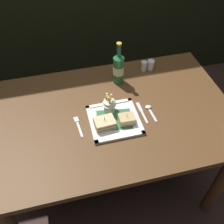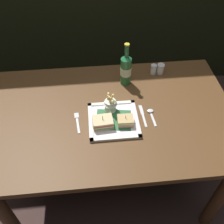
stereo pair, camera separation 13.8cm
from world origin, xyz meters
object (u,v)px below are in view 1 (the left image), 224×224
object	(u,v)px
square_plate	(114,120)
fries_cup	(109,104)
salt_shaker	(144,67)
sandwich_half_right	(127,119)
knife	(142,111)
fork	(78,126)
beer_bottle	(119,68)
spoon	(149,109)
pepper_shaker	(151,66)
sandwich_half_left	(105,123)
dining_table	(110,129)

from	to	relation	value
square_plate	fries_cup	world-z (taller)	fries_cup
salt_shaker	sandwich_half_right	bearing A→B (deg)	-119.87
fries_cup	knife	distance (m)	0.19
fries_cup	fork	xyz separation A→B (m)	(-0.18, -0.06, -0.06)
fries_cup	beer_bottle	distance (m)	0.27
sandwich_half_right	spoon	xyz separation A→B (m)	(0.15, 0.06, -0.03)
square_plate	beer_bottle	world-z (taller)	beer_bottle
fork	fries_cup	bearing A→B (deg)	18.34
sandwich_half_right	spoon	distance (m)	0.17
square_plate	pepper_shaker	size ratio (longest dim) A/B	4.00
salt_shaker	fork	bearing A→B (deg)	-143.13
sandwich_half_left	knife	xyz separation A→B (m)	(0.22, 0.06, -0.03)
sandwich_half_right	fork	distance (m)	0.26
fries_cup	spoon	size ratio (longest dim) A/B	0.94
square_plate	fries_cup	size ratio (longest dim) A/B	2.24
sandwich_half_left	knife	distance (m)	0.23
sandwich_half_right	knife	world-z (taller)	sandwich_half_right
square_plate	knife	world-z (taller)	square_plate
salt_shaker	fries_cup	bearing A→B (deg)	-135.02
beer_bottle	pepper_shaker	distance (m)	0.25
square_plate	pepper_shaker	world-z (taller)	pepper_shaker
spoon	pepper_shaker	xyz separation A→B (m)	(0.13, 0.34, 0.02)
beer_bottle	spoon	distance (m)	0.31
dining_table	fries_cup	size ratio (longest dim) A/B	11.71
spoon	pepper_shaker	world-z (taller)	pepper_shaker
fork	knife	xyz separation A→B (m)	(0.36, 0.02, -0.00)
salt_shaker	pepper_shaker	bearing A→B (deg)	-0.00
spoon	pepper_shaker	distance (m)	0.37
fries_cup	beer_bottle	world-z (taller)	beer_bottle
sandwich_half_left	pepper_shaker	distance (m)	0.57
dining_table	spoon	distance (m)	0.26
square_plate	sandwich_half_right	bearing A→B (deg)	-27.59
square_plate	fries_cup	distance (m)	0.09
fries_cup	sandwich_half_left	bearing A→B (deg)	-114.98
beer_bottle	sandwich_half_right	bearing A→B (deg)	-97.71
dining_table	sandwich_half_right	size ratio (longest dim) A/B	16.29
spoon	sandwich_half_left	bearing A→B (deg)	-166.73
fries_cup	spoon	bearing A→B (deg)	-10.34
sandwich_half_left	spoon	distance (m)	0.28
fork	pepper_shaker	size ratio (longest dim) A/B	2.14
fries_cup	knife	size ratio (longest dim) A/B	0.74
salt_shaker	pepper_shaker	size ratio (longest dim) A/B	0.99
dining_table	fries_cup	bearing A→B (deg)	92.30
fork	pepper_shaker	world-z (taller)	pepper_shaker
beer_bottle	sandwich_half_left	bearing A→B (deg)	-115.85
dining_table	sandwich_half_left	distance (m)	0.20
knife	spoon	world-z (taller)	spoon
sandwich_half_left	spoon	size ratio (longest dim) A/B	0.87
square_plate	spoon	xyz separation A→B (m)	(0.21, 0.03, -0.00)
square_plate	knife	distance (m)	0.17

